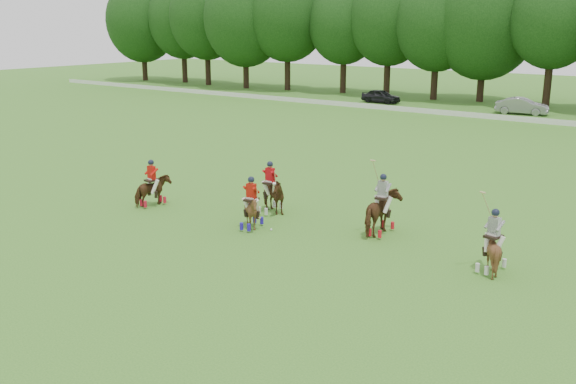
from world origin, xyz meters
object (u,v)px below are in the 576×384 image
Objects in this scene: car_left at (381,96)px; polo_red_a at (152,190)px; polo_red_b at (270,195)px; polo_red_c at (252,211)px; polo_ball at (271,230)px; polo_stripe_a at (382,213)px; car_mid at (522,106)px; polo_stripe_b at (492,250)px.

polo_red_a reaches higher than car_left.
polo_red_b is 2.31m from polo_red_c.
polo_red_b reaches higher than polo_ball.
polo_red_c is at bearing 0.87° from polo_red_a.
polo_stripe_a is at bearing 30.36° from polo_ball.
car_left is at bearing 111.35° from polo_red_c.
car_left is 0.90× the size of car_mid.
car_left is at bearing 118.25° from polo_stripe_a.
polo_stripe_b is (24.64, -38.34, 0.07)m from car_left.
polo_red_a is at bearing -177.02° from polo_ball.
car_left is 1.78× the size of polo_red_b.
car_mid is 2.12× the size of polo_red_a.
car_mid is at bearing -85.74° from car_left.
polo_red_b is 10.03m from polo_stripe_b.
polo_red_c reaches higher than car_left.
car_left is 1.50× the size of polo_stripe_b.
polo_red_b reaches higher than car_left.
polo_red_a is 0.93× the size of polo_red_b.
polo_red_c is at bearing 173.44° from car_mid.
polo_stripe_b is at bearing -173.11° from car_mid.
polo_red_c is (5.61, 0.08, 0.00)m from polo_red_a.
car_mid is 49.68× the size of polo_ball.
polo_red_b is (0.59, -37.29, 0.06)m from car_mid.
polo_ball is at bearing 174.59° from car_mid.
car_mid is 39.78m from polo_red_a.
polo_red_a is at bearing 165.33° from car_mid.
polo_ball is (6.39, 0.33, -0.70)m from polo_red_a.
polo_red_a is 0.72× the size of polo_stripe_a.
polo_stripe_b is at bearing 5.95° from polo_ball.
polo_stripe_a is 4.37m from polo_ball.
polo_stripe_a is at bearing 28.33° from polo_red_c.
polo_stripe_b is 29.82× the size of polo_ball.
car_left is 42.38m from polo_red_c.
car_mid is 37.51m from polo_stripe_a.
car_left is at bearing 112.45° from polo_ball.
car_left is at bearing 122.73° from polo_stripe_b.
polo_red_c is (0.76, -2.18, -0.06)m from polo_red_b.
car_mid is at bearing 93.11° from polo_ball.
polo_red_a is 23.40× the size of polo_ball.
polo_ball is (1.54, -1.93, -0.76)m from polo_red_b.
car_left is at bearing 111.47° from polo_red_b.
polo_stripe_b is (10.57, -38.34, 0.02)m from car_mid.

